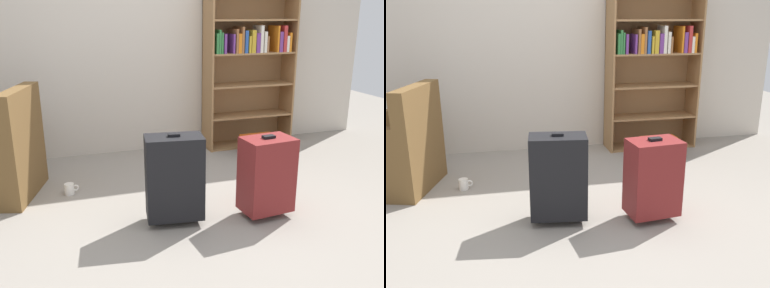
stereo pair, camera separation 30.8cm
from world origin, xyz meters
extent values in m
plane|color=gray|center=(0.00, 0.00, 0.00)|extent=(9.25, 9.25, 0.00)
cube|color=beige|center=(0.00, 1.86, 1.30)|extent=(5.28, 0.10, 2.60)
cube|color=olive|center=(0.63, 1.63, 0.86)|extent=(0.02, 0.32, 1.72)
cube|color=olive|center=(1.60, 1.63, 0.86)|extent=(0.02, 0.32, 1.72)
cube|color=olive|center=(1.11, 1.78, 0.86)|extent=(0.99, 0.02, 1.72)
cube|color=olive|center=(1.11, 1.63, 0.01)|extent=(0.95, 0.30, 0.02)
cube|color=olive|center=(1.11, 1.63, 0.35)|extent=(0.95, 0.30, 0.02)
cube|color=olive|center=(1.11, 1.63, 0.70)|extent=(0.95, 0.30, 0.02)
cube|color=olive|center=(1.11, 1.63, 1.04)|extent=(0.95, 0.30, 0.02)
cube|color=olive|center=(1.11, 1.63, 1.39)|extent=(0.95, 0.30, 0.02)
cube|color=#2D7238|center=(0.68, 1.57, 1.16)|extent=(0.03, 0.20, 0.21)
cube|color=#2D7238|center=(0.71, 1.58, 1.17)|extent=(0.02, 0.22, 0.24)
cube|color=#2D7238|center=(0.73, 1.59, 1.16)|extent=(0.02, 0.22, 0.22)
cube|color=#66337F|center=(0.77, 1.58, 1.15)|extent=(0.03, 0.21, 0.20)
cube|color=#66337F|center=(0.86, 1.57, 1.15)|extent=(0.02, 0.18, 0.20)
cube|color=brown|center=(0.90, 1.59, 1.18)|extent=(0.02, 0.24, 0.25)
cube|color=orange|center=(0.93, 1.58, 1.15)|extent=(0.04, 0.20, 0.20)
cube|color=brown|center=(0.97, 1.60, 1.19)|extent=(0.03, 0.25, 0.27)
cube|color=#264C99|center=(1.01, 1.57, 1.17)|extent=(0.03, 0.19, 0.23)
cube|color=gold|center=(1.05, 1.59, 1.14)|extent=(0.02, 0.22, 0.18)
cube|color=gold|center=(1.09, 1.57, 1.17)|extent=(0.04, 0.18, 0.23)
cube|color=#66337F|center=(1.14, 1.60, 1.16)|extent=(0.04, 0.25, 0.20)
cube|color=silver|center=(1.18, 1.58, 1.19)|extent=(0.03, 0.21, 0.28)
cube|color=silver|center=(1.23, 1.58, 1.16)|extent=(0.03, 0.22, 0.22)
cube|color=brown|center=(1.26, 1.59, 1.14)|extent=(0.02, 0.24, 0.17)
cube|color=orange|center=(1.38, 1.59, 1.19)|extent=(0.02, 0.24, 0.28)
cube|color=#66337F|center=(1.42, 1.61, 1.16)|extent=(0.04, 0.27, 0.21)
cube|color=#B22D2D|center=(1.46, 1.60, 1.19)|extent=(0.04, 0.24, 0.28)
cube|color=silver|center=(1.50, 1.57, 1.14)|extent=(0.03, 0.18, 0.17)
cube|color=orange|center=(1.53, 1.58, 1.16)|extent=(0.03, 0.20, 0.20)
cube|color=brown|center=(-1.51, 0.98, 0.20)|extent=(0.87, 0.87, 0.40)
cube|color=#91724F|center=(-1.51, 0.98, 0.44)|extent=(0.70, 0.64, 0.08)
cube|color=brown|center=(-1.23, 0.90, 0.65)|extent=(0.31, 0.71, 0.50)
cube|color=brown|center=(-1.43, 1.27, 0.51)|extent=(0.70, 0.29, 0.22)
cylinder|color=white|center=(-0.91, 0.80, 0.05)|extent=(0.08, 0.08, 0.10)
torus|color=white|center=(-0.86, 0.80, 0.05)|extent=(0.06, 0.01, 0.06)
cube|color=black|center=(1.10, 1.25, 0.09)|extent=(0.36, 0.28, 0.18)
cube|color=#D85919|center=(1.10, 1.25, 0.18)|extent=(0.37, 0.29, 0.04)
cube|color=maroon|center=(0.47, -0.06, 0.33)|extent=(0.39, 0.28, 0.56)
cube|color=black|center=(0.47, -0.06, 0.62)|extent=(0.09, 0.06, 0.02)
cylinder|color=black|center=(0.35, -0.07, 0.03)|extent=(0.05, 0.05, 0.05)
cylinder|color=black|center=(0.60, -0.04, 0.03)|extent=(0.05, 0.05, 0.05)
cube|color=black|center=(-0.20, 0.04, 0.35)|extent=(0.43, 0.28, 0.60)
cube|color=black|center=(-0.20, 0.04, 0.66)|extent=(0.09, 0.06, 0.02)
cylinder|color=black|center=(-0.34, 0.06, 0.03)|extent=(0.06, 0.06, 0.05)
cylinder|color=black|center=(-0.06, 0.03, 0.03)|extent=(0.06, 0.06, 0.05)
camera|label=1|loc=(-0.95, -2.64, 1.47)|focal=39.61mm
camera|label=2|loc=(-0.66, -2.72, 1.47)|focal=39.61mm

